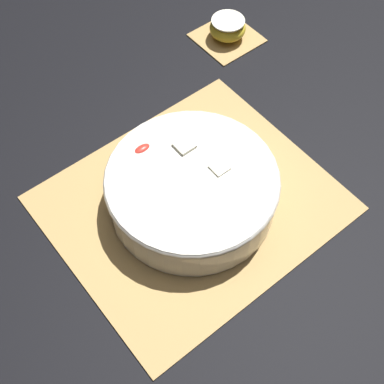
# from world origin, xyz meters

# --- Properties ---
(ground_plane) EXTENTS (6.00, 6.00, 0.00)m
(ground_plane) POSITION_xyz_m (0.00, 0.00, 0.00)
(ground_plane) COLOR black
(bamboo_mat_center) EXTENTS (0.44, 0.38, 0.01)m
(bamboo_mat_center) POSITION_xyz_m (0.00, 0.00, 0.00)
(bamboo_mat_center) COLOR #A8844C
(bamboo_mat_center) RESTS_ON ground_plane
(coaster_mat_near_left) EXTENTS (0.12, 0.12, 0.01)m
(coaster_mat_near_left) POSITION_xyz_m (-0.31, -0.27, 0.00)
(coaster_mat_near_left) COLOR #A8844C
(coaster_mat_near_left) RESTS_ON ground_plane
(fruit_salad_bowl) EXTENTS (0.28, 0.28, 0.08)m
(fruit_salad_bowl) POSITION_xyz_m (0.00, -0.00, 0.05)
(fruit_salad_bowl) COLOR silver
(fruit_salad_bowl) RESTS_ON bamboo_mat_center
(apple_half) EXTENTS (0.07, 0.07, 0.04)m
(apple_half) POSITION_xyz_m (-0.31, -0.27, 0.03)
(apple_half) COLOR gold
(apple_half) RESTS_ON coaster_mat_near_left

